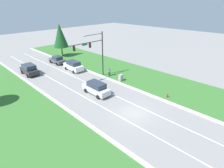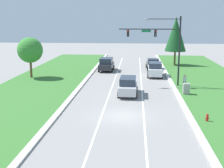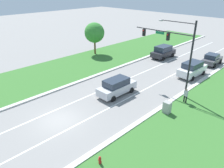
% 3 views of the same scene
% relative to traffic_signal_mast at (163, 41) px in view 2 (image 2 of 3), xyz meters
% --- Properties ---
extents(ground_plane, '(160.00, 160.00, 0.00)m').
position_rel_traffic_signal_mast_xyz_m(ground_plane, '(-4.22, -12.49, -5.57)').
color(ground_plane, gray).
extents(curb_strip_right, '(0.50, 90.00, 0.15)m').
position_rel_traffic_signal_mast_xyz_m(curb_strip_right, '(1.43, -12.49, -5.50)').
color(curb_strip_right, beige).
rests_on(curb_strip_right, ground_plane).
extents(curb_strip_left, '(0.50, 90.00, 0.15)m').
position_rel_traffic_signal_mast_xyz_m(curb_strip_left, '(-9.87, -12.49, -5.50)').
color(curb_strip_left, beige).
rests_on(curb_strip_left, ground_plane).
extents(lane_stripe_inner_left, '(0.14, 81.00, 0.01)m').
position_rel_traffic_signal_mast_xyz_m(lane_stripe_inner_left, '(-6.02, -12.49, -5.57)').
color(lane_stripe_inner_left, white).
rests_on(lane_stripe_inner_left, ground_plane).
extents(lane_stripe_inner_right, '(0.14, 81.00, 0.01)m').
position_rel_traffic_signal_mast_xyz_m(lane_stripe_inner_right, '(-2.42, -12.49, -5.57)').
color(lane_stripe_inner_right, white).
rests_on(lane_stripe_inner_right, ground_plane).
extents(traffic_signal_mast, '(7.38, 0.41, 8.44)m').
position_rel_traffic_signal_mast_xyz_m(traffic_signal_mast, '(0.00, 0.00, 0.00)').
color(traffic_signal_mast, black).
rests_on(traffic_signal_mast, ground_plane).
extents(graphite_sedan, '(2.25, 4.43, 1.73)m').
position_rel_traffic_signal_mast_xyz_m(graphite_sedan, '(-0.38, 13.24, -4.71)').
color(graphite_sedan, '#4C4C51').
rests_on(graphite_sedan, ground_plane).
extents(silver_suv, '(2.13, 4.92, 1.95)m').
position_rel_traffic_signal_mast_xyz_m(silver_suv, '(-3.98, -4.84, -4.58)').
color(silver_suv, silver).
rests_on(silver_suv, ground_plane).
extents(charcoal_suv, '(2.35, 4.80, 2.06)m').
position_rel_traffic_signal_mast_xyz_m(charcoal_suv, '(-7.84, 10.91, -4.52)').
color(charcoal_suv, '#28282D').
rests_on(charcoal_suv, ground_plane).
extents(white_suv, '(2.31, 4.97, 2.04)m').
position_rel_traffic_signal_mast_xyz_m(white_suv, '(-0.41, 6.53, -4.54)').
color(white_suv, white).
rests_on(white_suv, ground_plane).
extents(utility_cabinet, '(0.70, 0.60, 1.26)m').
position_rel_traffic_signal_mast_xyz_m(utility_cabinet, '(2.35, -4.36, -4.94)').
color(utility_cabinet, '#9E9E99').
rests_on(utility_cabinet, ground_plane).
extents(pedestrian, '(0.41, 0.28, 1.69)m').
position_rel_traffic_signal_mast_xyz_m(pedestrian, '(2.63, -1.16, -4.64)').
color(pedestrian, black).
rests_on(pedestrian, ground_plane).
extents(fire_hydrant, '(0.34, 0.20, 0.70)m').
position_rel_traffic_signal_mast_xyz_m(fire_hydrant, '(2.62, -13.55, -5.23)').
color(fire_hydrant, red).
rests_on(fire_hydrant, ground_plane).
extents(conifer_near_right_tree, '(3.71, 3.71, 8.47)m').
position_rel_traffic_signal_mast_xyz_m(conifer_near_right_tree, '(3.69, 17.69, -0.08)').
color(conifer_near_right_tree, brown).
rests_on(conifer_near_right_tree, ground_plane).
extents(oak_near_left_tree, '(3.51, 3.51, 5.65)m').
position_rel_traffic_signal_mast_xyz_m(oak_near_left_tree, '(-17.74, 3.98, -1.69)').
color(oak_near_left_tree, brown).
rests_on(oak_near_left_tree, ground_plane).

